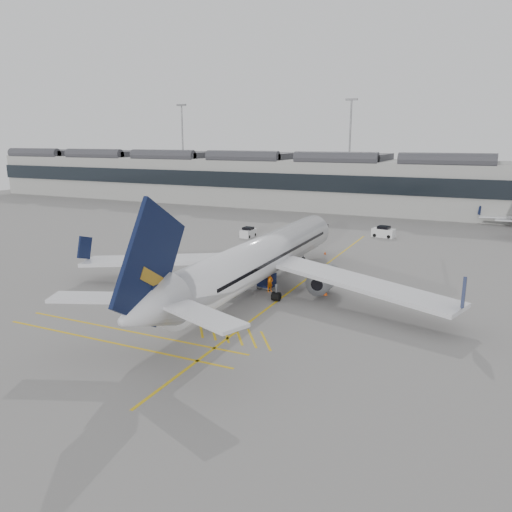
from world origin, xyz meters
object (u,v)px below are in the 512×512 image
at_px(baggage_cart_a, 267,279).
at_px(pushback_tug, 152,283).
at_px(ramp_agent_b, 241,276).
at_px(belt_loader, 254,267).
at_px(airliner_main, 259,259).
at_px(ramp_agent_a, 270,283).

xyz_separation_m(baggage_cart_a, pushback_tug, (-11.03, -5.37, -0.35)).
relative_size(ramp_agent_b, pushback_tug, 0.58).
xyz_separation_m(belt_loader, baggage_cart_a, (4.12, -5.50, 0.42)).
xyz_separation_m(airliner_main, ramp_agent_a, (1.07, 0.44, -2.51)).
bearing_deg(pushback_tug, belt_loader, 37.78).
xyz_separation_m(ramp_agent_b, pushback_tug, (-7.59, -6.05, -0.21)).
bearing_deg(ramp_agent_a, ramp_agent_b, 96.59).
bearing_deg(airliner_main, baggage_cart_a, 78.25).
relative_size(airliner_main, ramp_agent_b, 25.99).
height_order(ramp_agent_a, ramp_agent_b, ramp_agent_a).
xyz_separation_m(belt_loader, pushback_tug, (-6.91, -10.87, 0.07)).
bearing_deg(baggage_cart_a, ramp_agent_a, -37.54).
distance_m(airliner_main, ramp_agent_a, 2.77).
relative_size(airliner_main, belt_loader, 8.99).
bearing_deg(baggage_cart_a, ramp_agent_b, -179.20).
distance_m(belt_loader, ramp_agent_a, 8.09).
xyz_separation_m(belt_loader, ramp_agent_a, (4.91, -6.42, 0.42)).
height_order(airliner_main, pushback_tug, airliner_main).
bearing_deg(pushback_tug, ramp_agent_a, 0.84).
height_order(belt_loader, baggage_cart_a, belt_loader).
distance_m(baggage_cart_a, ramp_agent_a, 1.22).
xyz_separation_m(belt_loader, ramp_agent_b, (0.69, -4.81, 0.28)).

